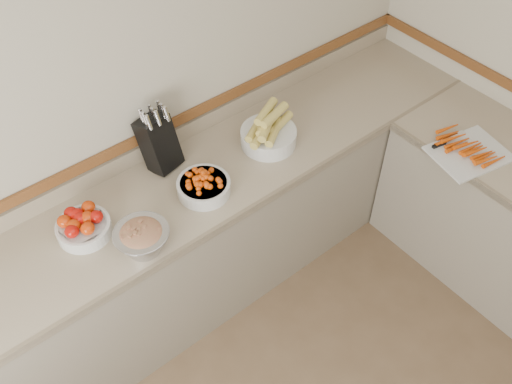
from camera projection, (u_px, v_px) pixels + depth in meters
back_wall at (115, 107)px, 2.75m from camera, size 4.00×0.00×4.00m
counter_back at (171, 254)px, 3.20m from camera, size 4.00×0.65×1.08m
knife_block at (159, 142)px, 2.94m from camera, size 0.20×0.23×0.39m
tomato_bowl at (83, 225)px, 2.69m from camera, size 0.26×0.26×0.13m
cherry_tomato_bowl at (204, 185)px, 2.88m from camera, size 0.28×0.28×0.14m
corn_bowl at (269, 132)px, 3.10m from camera, size 0.34×0.31×0.23m
rhubarb_bowl at (142, 238)px, 2.61m from camera, size 0.26×0.26×0.15m
cutting_board at (467, 150)px, 3.10m from camera, size 0.46×0.40×0.06m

